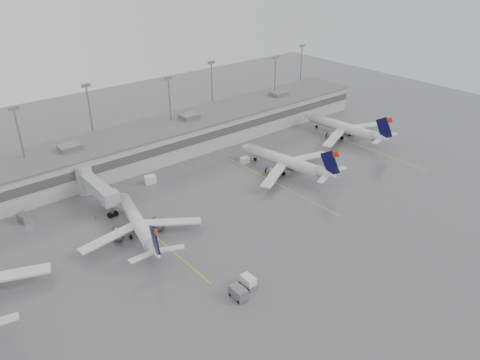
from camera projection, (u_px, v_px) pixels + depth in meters
ground at (298, 256)px, 88.57m from camera, size 260.00×260.00×0.00m
terminal at (145, 144)px, 126.44m from camera, size 152.00×17.00×9.45m
light_masts at (131, 111)px, 126.82m from camera, size 142.40×8.00×20.60m
jet_bridge_right at (92, 184)px, 106.55m from camera, size 4.00×17.20×7.00m
stand_markings at (221, 207)px, 105.03m from camera, size 105.25×40.00×0.01m
jet_mid_left at (138, 224)px, 93.60m from camera, size 24.50×27.76×9.10m
jet_mid_right at (287, 161)px, 119.48m from camera, size 26.96×30.45×9.90m
jet_far_right at (345, 128)px, 140.78m from camera, size 27.84×31.27×10.11m
baggage_tug at (248, 282)px, 80.58m from camera, size 2.11×3.19×2.03m
baggage_cart at (238, 293)px, 77.82m from camera, size 1.89×3.24×2.06m
gse_uld_b at (150, 179)px, 114.99m from camera, size 3.07×2.39×1.93m
gse_uld_c at (245, 160)px, 125.53m from camera, size 2.44×1.77×1.62m
gse_loader at (24, 218)px, 99.20m from camera, size 2.54×3.33×1.85m
cone_b at (95, 218)px, 100.15m from camera, size 0.49×0.49×0.77m
cone_c at (263, 174)px, 119.19m from camera, size 0.38×0.38×0.60m
cone_d at (334, 144)px, 136.37m from camera, size 0.40×0.40×0.64m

